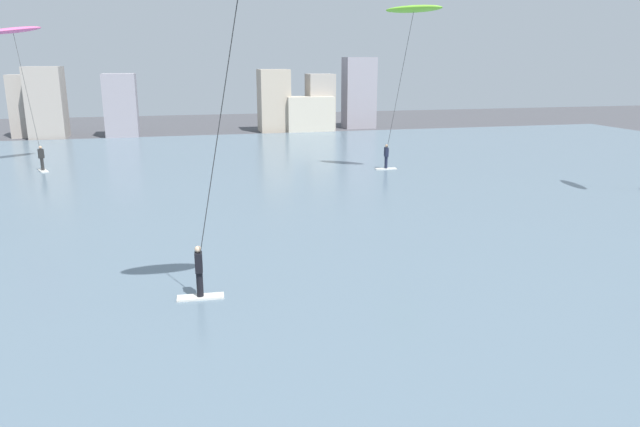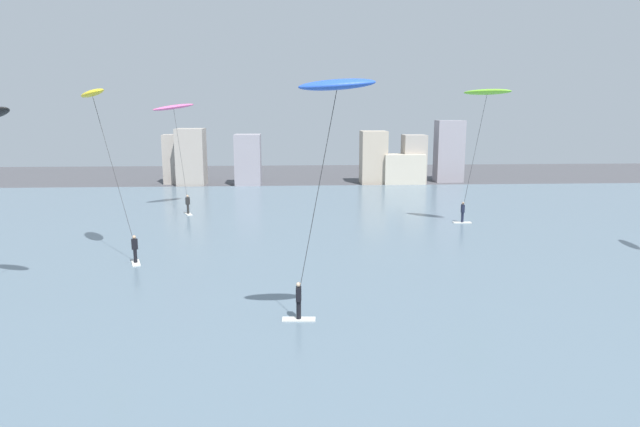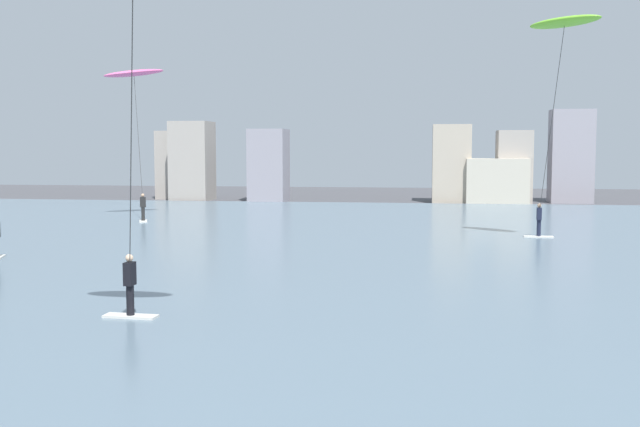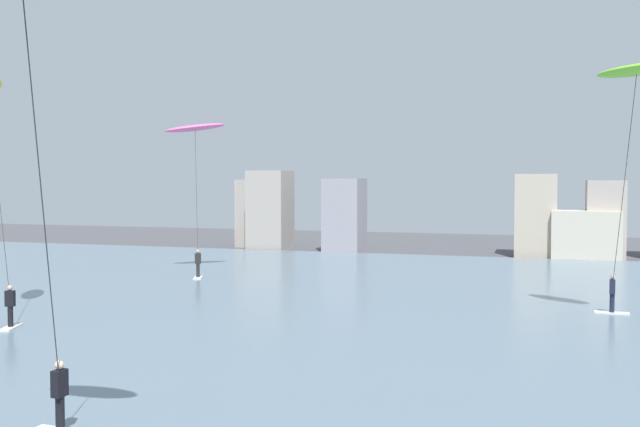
# 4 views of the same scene
# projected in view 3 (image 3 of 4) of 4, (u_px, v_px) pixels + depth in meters

# --- Properties ---
(water_bay) EXTENTS (84.00, 52.00, 0.10)m
(water_bay) POSITION_uv_depth(u_px,v_px,m) (344.00, 246.00, 33.64)
(water_bay) COLOR slate
(water_bay) RESTS_ON ground
(far_shore_buildings) EXTENTS (35.98, 4.75, 7.44)m
(far_shore_buildings) POSITION_uv_depth(u_px,v_px,m) (365.00, 165.00, 61.39)
(far_shore_buildings) COLOR #A89E93
(far_shore_buildings) RESTS_ON ground
(kitesurfer_pink) EXTENTS (3.71, 4.38, 9.31)m
(kitesurfer_pink) POSITION_uv_depth(u_px,v_px,m) (135.00, 83.00, 45.74)
(kitesurfer_pink) COLOR silver
(kitesurfer_pink) RESTS_ON water_bay
(kitesurfer_lime) EXTENTS (3.35, 4.25, 10.17)m
(kitesurfer_lime) POSITION_uv_depth(u_px,v_px,m) (562.00, 41.00, 33.54)
(kitesurfer_lime) COLOR silver
(kitesurfer_lime) RESTS_ON water_bay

